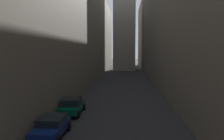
# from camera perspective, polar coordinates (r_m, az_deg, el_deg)

# --- Properties ---
(ground_plane) EXTENTS (264.00, 264.00, 0.00)m
(ground_plane) POSITION_cam_1_polar(r_m,az_deg,el_deg) (44.68, 2.56, -2.98)
(ground_plane) COLOR #232326
(building_block_left) EXTENTS (11.31, 108.00, 20.75)m
(building_block_left) POSITION_cam_1_polar(r_m,az_deg,el_deg) (47.99, -10.99, 9.89)
(building_block_left) COLOR #756B5B
(building_block_left) RESTS_ON ground
(building_block_right) EXTENTS (14.84, 108.00, 22.66)m
(building_block_right) POSITION_cam_1_polar(r_m,az_deg,el_deg) (48.17, 18.50, 10.86)
(building_block_right) COLOR #60594F
(building_block_right) RESTS_ON ground
(parked_car_left_third) EXTENTS (1.96, 4.19, 1.40)m
(parked_car_left_third) POSITION_cam_1_polar(r_m,az_deg,el_deg) (17.18, -14.40, -13.03)
(parked_car_left_third) COLOR navy
(parked_car_left_third) RESTS_ON ground
(parked_car_left_far) EXTENTS (2.03, 4.16, 1.51)m
(parked_car_left_far) POSITION_cam_1_polar(r_m,az_deg,el_deg) (22.75, -9.71, -8.47)
(parked_car_left_far) COLOR #05472D
(parked_car_left_far) RESTS_ON ground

